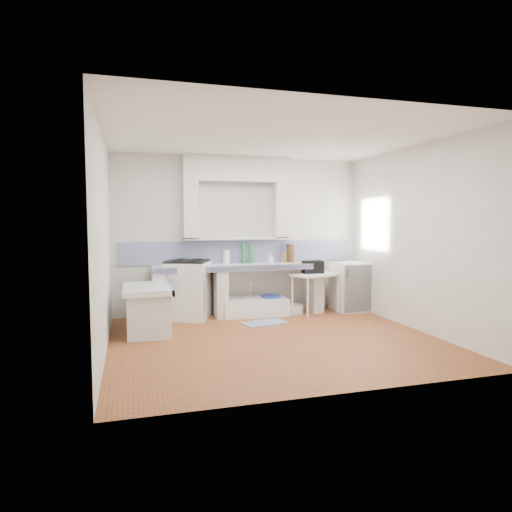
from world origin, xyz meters
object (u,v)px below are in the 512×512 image
object	(u,v)px
sink	(254,307)
side_table	(315,293)
fridge	(350,286)
stove	(188,290)

from	to	relation	value
sink	side_table	bearing A→B (deg)	-6.90
sink	fridge	xyz separation A→B (m)	(1.81, -0.13, 0.31)
stove	side_table	xyz separation A→B (m)	(2.25, -0.21, -0.12)
sink	side_table	size ratio (longest dim) A/B	1.30
side_table	fridge	bearing A→B (deg)	-17.02
stove	fridge	world-z (taller)	stove
side_table	sink	bearing A→B (deg)	147.28
stove	sink	bearing A→B (deg)	21.40
stove	side_table	bearing A→B (deg)	16.85
sink	fridge	world-z (taller)	fridge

